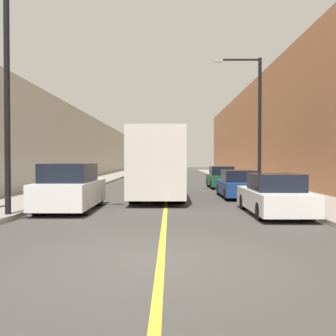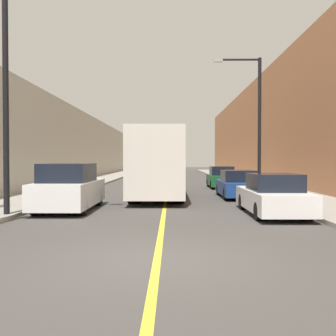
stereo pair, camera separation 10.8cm
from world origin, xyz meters
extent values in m
plane|color=#3F3D3A|center=(0.00, 0.00, 0.00)|extent=(200.00, 200.00, 0.00)
cube|color=gray|center=(-6.75, 30.00, 0.08)|extent=(3.35, 72.00, 0.15)
cube|color=gray|center=(6.75, 30.00, 0.08)|extent=(3.35, 72.00, 0.15)
cube|color=#B7B2A3|center=(-10.43, 30.00, 3.40)|extent=(4.00, 72.00, 6.79)
cube|color=#B2724C|center=(10.43, 30.00, 4.93)|extent=(4.00, 72.00, 9.86)
cube|color=gold|center=(0.00, 30.00, 0.00)|extent=(0.16, 72.00, 0.01)
cube|color=silver|center=(-0.42, 13.25, 1.90)|extent=(2.57, 10.13, 3.18)
cube|color=black|center=(-0.42, 8.22, 2.46)|extent=(2.18, 0.04, 1.43)
cylinder|color=black|center=(-1.42, 10.11, 0.52)|extent=(0.57, 1.04, 1.04)
cylinder|color=black|center=(0.59, 10.11, 0.52)|extent=(0.57, 1.04, 1.04)
cylinder|color=black|center=(-1.42, 16.40, 0.52)|extent=(0.57, 1.04, 1.04)
cylinder|color=black|center=(0.59, 16.40, 0.52)|extent=(0.57, 1.04, 1.04)
cube|color=silver|center=(-3.79, 7.76, 0.68)|extent=(1.99, 4.82, 0.95)
cube|color=black|center=(-3.79, 7.52, 1.51)|extent=(1.75, 2.65, 0.71)
cube|color=black|center=(-3.79, 5.38, 0.85)|extent=(1.69, 0.04, 0.43)
cylinder|color=black|center=(-4.57, 6.26, 0.34)|extent=(0.44, 0.68, 0.68)
cylinder|color=black|center=(-3.01, 6.26, 0.34)|extent=(0.44, 0.68, 0.68)
cylinder|color=black|center=(-4.57, 9.25, 0.34)|extent=(0.44, 0.68, 0.68)
cylinder|color=black|center=(-3.01, 9.25, 0.34)|extent=(0.44, 0.68, 0.68)
cube|color=silver|center=(4.00, 6.53, 0.54)|extent=(1.87, 4.79, 0.72)
cube|color=black|center=(4.00, 6.29, 1.21)|extent=(1.65, 2.16, 0.61)
cube|color=black|center=(4.00, 4.17, 0.67)|extent=(1.59, 0.04, 0.32)
cylinder|color=black|center=(3.26, 5.05, 0.31)|extent=(0.41, 0.62, 0.62)
cylinder|color=black|center=(4.73, 5.05, 0.31)|extent=(0.41, 0.62, 0.62)
cylinder|color=black|center=(3.26, 8.02, 0.31)|extent=(0.41, 0.62, 0.62)
cylinder|color=black|center=(4.73, 8.02, 0.31)|extent=(0.41, 0.62, 0.62)
cube|color=navy|center=(3.81, 13.05, 0.53)|extent=(1.85, 4.67, 0.69)
cube|color=black|center=(3.81, 12.82, 1.17)|extent=(1.63, 2.10, 0.59)
cube|color=black|center=(3.81, 10.75, 0.65)|extent=(1.57, 0.04, 0.31)
cylinder|color=black|center=(3.09, 11.61, 0.31)|extent=(0.41, 0.62, 0.62)
cylinder|color=black|center=(4.53, 11.61, 0.31)|extent=(0.41, 0.62, 0.62)
cylinder|color=black|center=(3.09, 14.50, 0.31)|extent=(0.41, 0.62, 0.62)
cylinder|color=black|center=(4.53, 14.50, 0.31)|extent=(0.41, 0.62, 0.62)
cube|color=#145128|center=(3.84, 20.24, 0.55)|extent=(1.76, 4.21, 0.74)
cube|color=black|center=(3.84, 20.03, 1.24)|extent=(1.55, 1.89, 0.63)
cube|color=black|center=(3.84, 18.17, 0.68)|extent=(1.50, 0.04, 0.33)
cylinder|color=black|center=(3.16, 18.94, 0.31)|extent=(0.39, 0.62, 0.62)
cylinder|color=black|center=(4.53, 18.94, 0.31)|extent=(0.39, 0.62, 0.62)
cylinder|color=black|center=(3.16, 21.54, 0.31)|extent=(0.39, 0.62, 0.62)
cylinder|color=black|center=(4.53, 21.54, 0.31)|extent=(0.39, 0.62, 0.62)
cylinder|color=black|center=(-5.38, 5.50, 4.15)|extent=(0.20, 0.20, 8.01)
cylinder|color=black|center=(5.38, 14.88, 4.02)|extent=(0.20, 0.20, 7.74)
cylinder|color=black|center=(4.18, 14.88, 7.79)|extent=(2.40, 0.12, 0.12)
cube|color=#999993|center=(2.98, 14.88, 7.74)|extent=(0.50, 0.24, 0.16)
camera|label=1|loc=(0.18, -7.90, 2.02)|focal=42.00mm
camera|label=2|loc=(0.29, -7.90, 2.02)|focal=42.00mm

